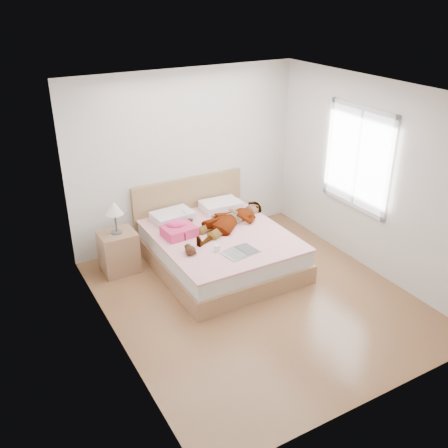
# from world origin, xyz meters

# --- Properties ---
(ground) EXTENTS (4.00, 4.00, 0.00)m
(ground) POSITION_xyz_m (0.00, 0.00, 0.00)
(ground) COLOR #503319
(ground) RESTS_ON ground
(woman) EXTENTS (1.64, 1.07, 0.21)m
(woman) POSITION_xyz_m (0.22, 1.14, 0.62)
(woman) COLOR white
(woman) RESTS_ON bed
(hair) EXTENTS (0.50, 0.58, 0.08)m
(hair) POSITION_xyz_m (-0.35, 1.59, 0.55)
(hair) COLOR black
(hair) RESTS_ON bed
(phone) EXTENTS (0.07, 0.09, 0.05)m
(phone) POSITION_xyz_m (-0.28, 1.54, 0.67)
(phone) COLOR silver
(phone) RESTS_ON bed
(room_shell) EXTENTS (4.00, 4.00, 4.00)m
(room_shell) POSITION_xyz_m (1.77, 0.30, 1.50)
(room_shell) COLOR white
(room_shell) RESTS_ON ground
(bed) EXTENTS (1.80, 2.08, 1.00)m
(bed) POSITION_xyz_m (0.00, 1.04, 0.28)
(bed) COLOR olive
(bed) RESTS_ON ground
(towel) EXTENTS (0.46, 0.38, 0.23)m
(towel) POSITION_xyz_m (-0.53, 1.18, 0.60)
(towel) COLOR #F5426A
(towel) RESTS_ON bed
(magazine) EXTENTS (0.49, 0.36, 0.03)m
(magazine) POSITION_xyz_m (-0.03, 0.35, 0.52)
(magazine) COLOR white
(magazine) RESTS_ON bed
(coffee_mug) EXTENTS (0.12, 0.10, 0.09)m
(coffee_mug) POSITION_xyz_m (-0.28, 0.54, 0.55)
(coffee_mug) COLOR white
(coffee_mug) RESTS_ON bed
(plush_toy) EXTENTS (0.14, 0.21, 0.12)m
(plush_toy) POSITION_xyz_m (-0.62, 0.64, 0.57)
(plush_toy) COLOR black
(plush_toy) RESTS_ON bed
(nightstand) EXTENTS (0.48, 0.43, 1.04)m
(nightstand) POSITION_xyz_m (-1.29, 1.53, 0.34)
(nightstand) COLOR brown
(nightstand) RESTS_ON ground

